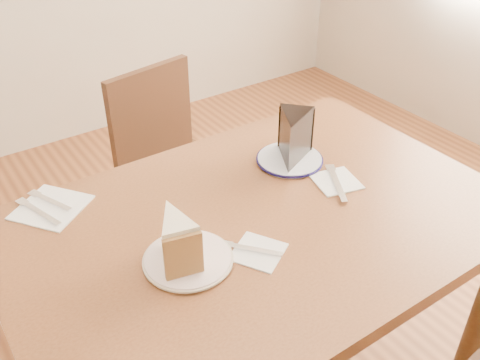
# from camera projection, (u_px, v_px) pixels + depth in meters

# --- Properties ---
(table) EXTENTS (1.20, 0.80, 0.75)m
(table) POSITION_uv_depth(u_px,v_px,m) (259.00, 247.00, 1.34)
(table) COLOR #4E2915
(table) RESTS_ON ground
(chair_far) EXTENTS (0.48, 0.48, 0.83)m
(chair_far) POSITION_uv_depth(u_px,v_px,m) (177.00, 172.00, 1.97)
(chair_far) COLOR black
(chair_far) RESTS_ON ground
(plate_cream) EXTENTS (0.19, 0.19, 0.01)m
(plate_cream) POSITION_uv_depth(u_px,v_px,m) (188.00, 260.00, 1.15)
(plate_cream) COLOR silver
(plate_cream) RESTS_ON table
(plate_navy) EXTENTS (0.18, 0.18, 0.01)m
(plate_navy) POSITION_uv_depth(u_px,v_px,m) (290.00, 159.00, 1.49)
(plate_navy) COLOR white
(plate_navy) RESTS_ON table
(carrot_cake) EXTENTS (0.10, 0.12, 0.10)m
(carrot_cake) POSITION_uv_depth(u_px,v_px,m) (175.00, 239.00, 1.12)
(carrot_cake) COLOR beige
(carrot_cake) RESTS_ON plate_cream
(chocolate_cake) EXTENTS (0.16, 0.16, 0.12)m
(chocolate_cake) POSITION_uv_depth(u_px,v_px,m) (293.00, 140.00, 1.44)
(chocolate_cake) COLOR black
(chocolate_cake) RESTS_ON plate_navy
(napkin_cream) EXTENTS (0.14, 0.14, 0.00)m
(napkin_cream) POSITION_uv_depth(u_px,v_px,m) (258.00, 252.00, 1.17)
(napkin_cream) COLOR white
(napkin_cream) RESTS_ON table
(napkin_navy) EXTENTS (0.13, 0.13, 0.00)m
(napkin_navy) POSITION_uv_depth(u_px,v_px,m) (336.00, 181.00, 1.40)
(napkin_navy) COLOR white
(napkin_navy) RESTS_ON table
(napkin_spare) EXTENTS (0.21, 0.21, 0.00)m
(napkin_spare) POSITION_uv_depth(u_px,v_px,m) (51.00, 207.00, 1.31)
(napkin_spare) COLOR white
(napkin_spare) RESTS_ON table
(fork_cream) EXTENTS (0.10, 0.12, 0.00)m
(fork_cream) POSITION_uv_depth(u_px,v_px,m) (251.00, 249.00, 1.18)
(fork_cream) COLOR white
(fork_cream) RESTS_ON napkin_cream
(knife_navy) EXTENTS (0.10, 0.16, 0.00)m
(knife_navy) POSITION_uv_depth(u_px,v_px,m) (337.00, 183.00, 1.39)
(knife_navy) COLOR silver
(knife_navy) RESTS_ON napkin_navy
(fork_spare) EXTENTS (0.07, 0.13, 0.00)m
(fork_spare) POSITION_uv_depth(u_px,v_px,m) (50.00, 201.00, 1.33)
(fork_spare) COLOR silver
(fork_spare) RESTS_ON napkin_spare
(knife_spare) EXTENTS (0.06, 0.16, 0.00)m
(knife_spare) POSITION_uv_depth(u_px,v_px,m) (39.00, 212.00, 1.29)
(knife_spare) COLOR white
(knife_spare) RESTS_ON napkin_spare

